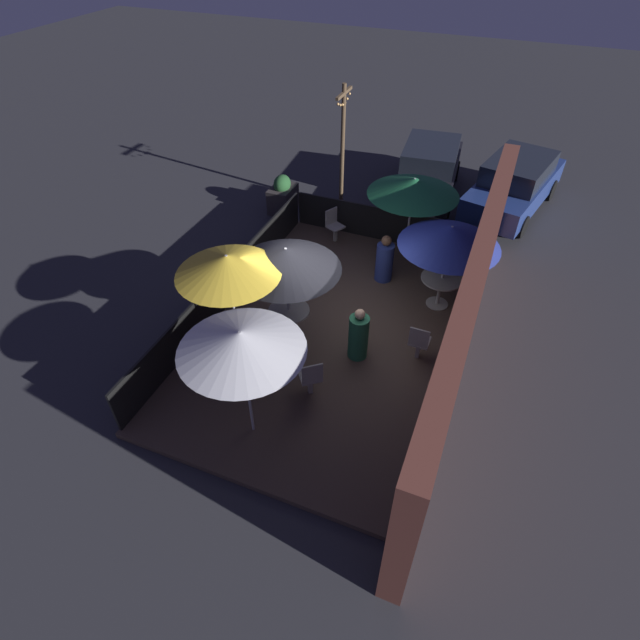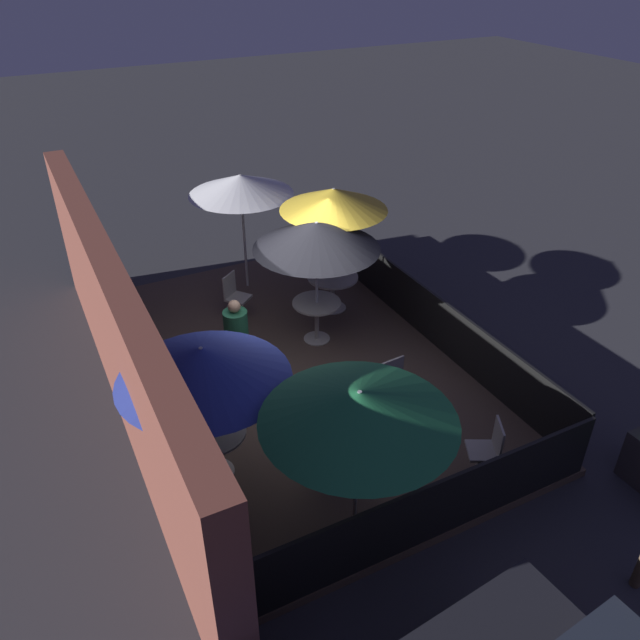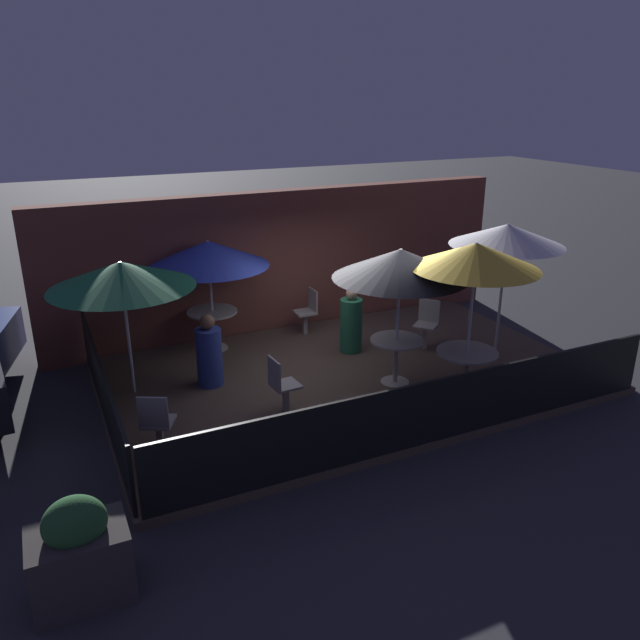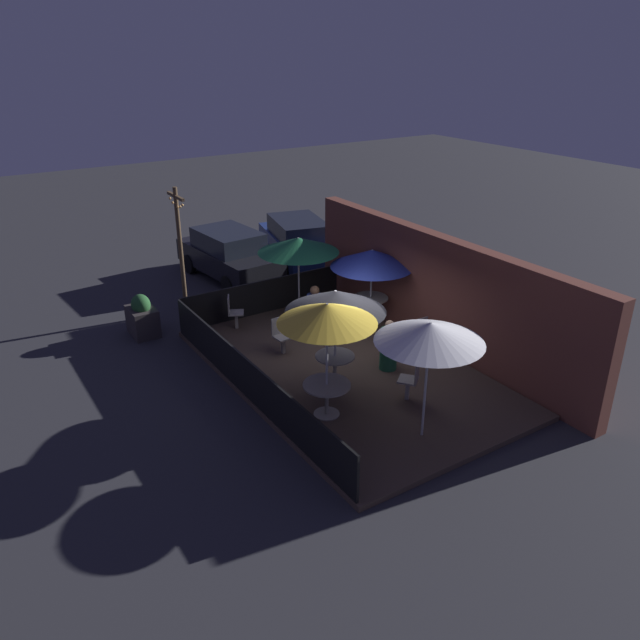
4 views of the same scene
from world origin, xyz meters
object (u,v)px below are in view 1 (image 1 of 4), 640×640
patio_chair_2 (419,341)px  patron_0 (358,336)px  patron_1 (384,261)px  parked_car_0 (429,169)px  patio_chair_0 (311,377)px  patio_umbrella_0 (286,259)px  light_post (343,142)px  dining_table_0 (289,316)px  planter_box (283,195)px  patio_chair_3 (334,224)px  parked_car_1 (515,184)px  patio_chair_1 (320,265)px  dining_table_2 (238,333)px  patio_umbrella_2 (227,265)px  patio_umbrella_4 (241,341)px  patio_umbrella_3 (414,186)px  patio_umbrella_1 (450,236)px  dining_table_1 (441,283)px

patio_chair_2 → patron_0: patron_0 is taller
patron_1 → parked_car_0: bearing=-71.7°
patio_chair_0 → patio_chair_2: 2.38m
patio_umbrella_0 → light_post: light_post is taller
dining_table_0 → planter_box: (-5.20, -2.61, -0.23)m
patio_chair_3 → parked_car_1: parked_car_1 is taller
light_post → parked_car_0: bearing=128.5°
patron_1 → parked_car_1: 5.64m
patron_0 → patio_chair_3: bearing=49.9°
patio_chair_0 → patio_chair_1: patio_chair_0 is taller
light_post → parked_car_0: (-1.79, 2.25, -1.18)m
dining_table_0 → dining_table_2: (0.84, -0.77, -0.05)m
patio_umbrella_2 → parked_car_1: 9.93m
patio_chair_1 → patio_umbrella_2: bearing=-16.0°
patio_umbrella_4 → patio_chair_0: 2.15m
patio_chair_3 → parked_car_0: bearing=93.9°
dining_table_2 → patron_1: (-3.65, 2.02, -0.03)m
patio_chair_3 → planter_box: 2.40m
patio_umbrella_2 → patio_chair_3: bearing=177.1°
patio_umbrella_3 → patio_umbrella_4: patio_umbrella_4 is taller
parked_car_0 → parked_car_1: 2.60m
patio_umbrella_3 → planter_box: patio_umbrella_3 is taller
light_post → patio_umbrella_1: bearing=45.2°
patio_chair_3 → patron_0: (3.99, 2.05, 0.05)m
patron_1 → patio_umbrella_4: bearing=98.1°
patio_chair_2 → light_post: 6.99m
patio_umbrella_4 → patron_1: size_ratio=1.95×
patio_umbrella_4 → patio_umbrella_3: bearing=170.3°
patio_chair_0 → patron_0: size_ratio=0.76×
patio_umbrella_1 → patio_chair_0: size_ratio=2.36×
dining_table_1 → patio_chair_0: (3.66, -1.67, -0.10)m
patio_umbrella_2 → light_post: size_ratio=0.69×
patio_umbrella_3 → patio_chair_1: patio_umbrella_3 is taller
patio_chair_0 → dining_table_2: bearing=36.7°
patio_umbrella_0 → patio_chair_2: patio_umbrella_0 is taller
patio_umbrella_0 → patio_umbrella_4: (2.46, 0.39, 0.15)m
patron_1 → light_post: size_ratio=0.34×
patio_umbrella_1 → patio_chair_3: patio_umbrella_1 is taller
patio_umbrella_0 → parked_car_1: 8.81m
patio_umbrella_1 → patron_1: (-0.48, -1.47, -1.31)m
patio_umbrella_3 → parked_car_0: bearing=-175.1°
planter_box → patio_umbrella_0: bearing=26.7°
patio_umbrella_3 → dining_table_0: (4.02, -1.50, -1.36)m
parked_car_1 → dining_table_0: bearing=-12.2°
dining_table_0 → patio_chair_3: (-4.03, -0.52, -0.13)m
patio_chair_1 → patron_1: 1.58m
patio_umbrella_1 → patio_umbrella_0: bearing=-49.5°
patio_umbrella_3 → patio_umbrella_4: (6.48, -1.11, 0.23)m
patron_0 → patio_umbrella_4: bearing=178.3°
dining_table_0 → patio_chair_2: (-0.39, 2.70, -0.12)m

